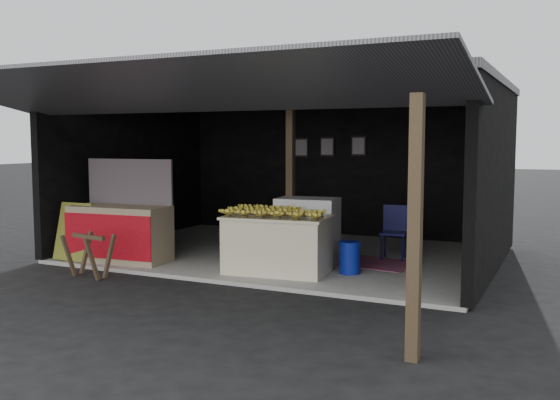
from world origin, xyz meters
The scene contains 13 objects.
ground centered at (0.00, 0.00, 0.00)m, with size 80.00×80.00×0.00m, color black.
concrete_slab centered at (0.00, 2.50, 0.03)m, with size 7.00×5.00×0.06m, color gray.
shophouse centered at (0.00, 2.82, 2.10)m, with size 7.40×7.29×3.02m.
banana_table centered at (0.57, 0.86, 0.50)m, with size 1.67×1.13×0.87m.
banana_pile centered at (0.57, 0.86, 1.01)m, with size 1.46×0.87×0.17m, color gold, non-canonical shape.
white_crate centered at (0.70, 1.69, 0.60)m, with size 1.03×0.75×1.07m.
neighbor_stall centered at (-2.20, 0.56, 0.57)m, with size 1.70×0.88×1.69m.
green_signboard centered at (-2.94, 0.23, 0.55)m, with size 0.65×0.04×0.98m, color black.
sawhorse centered at (-1.95, -0.47, 0.41)m, with size 0.69×0.66×0.65m.
water_barrel centered at (1.58, 1.25, 0.29)m, with size 0.31×0.31×0.46m, color #0D1C94.
plastic_chair centered at (1.88, 2.72, 0.59)m, with size 0.47×0.47×0.91m.
magenta_rug centered at (1.59, 2.19, 0.07)m, with size 1.50×1.00×0.01m, color maroon.
picture_frames centered at (-0.17, 4.89, 1.93)m, with size 1.62×0.04×0.46m.
Camera 1 is at (4.63, -7.59, 2.08)m, focal length 40.00 mm.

